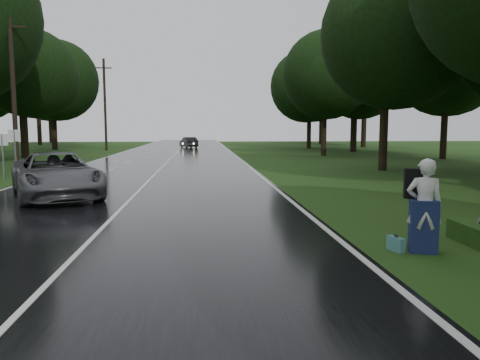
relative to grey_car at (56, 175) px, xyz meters
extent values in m
plane|color=#204113|center=(2.87, -8.21, -0.89)|extent=(160.00, 160.00, 0.00)
cube|color=black|center=(2.87, 11.79, -0.87)|extent=(12.00, 140.00, 0.04)
cube|color=silver|center=(2.87, 11.79, -0.85)|extent=(0.12, 140.00, 0.01)
imported|color=#54565A|center=(0.00, 0.00, 0.00)|extent=(5.08, 6.76, 1.71)
imported|color=black|center=(3.85, 43.03, -0.16)|extent=(2.63, 4.47, 1.39)
imported|color=silver|center=(10.17, -8.49, 0.11)|extent=(0.84, 0.67, 2.01)
cube|color=navy|center=(10.17, -8.49, -0.33)|extent=(0.65, 0.52, 1.13)
cube|color=black|center=(10.08, -8.21, 0.56)|extent=(0.51, 0.36, 0.64)
cube|color=teal|center=(9.63, -8.37, -0.73)|extent=(0.26, 0.46, 0.32)
camera|label=1|loc=(5.46, -17.65, 1.76)|focal=34.16mm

